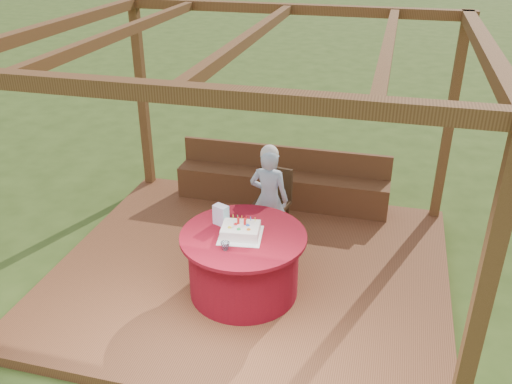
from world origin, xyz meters
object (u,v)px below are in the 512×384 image
at_px(birthday_cake, 241,231).
at_px(chair, 273,199).
at_px(gift_bag, 221,215).
at_px(elderly_woman, 269,197).
at_px(drinking_glass, 225,246).
at_px(bench, 282,185).
at_px(table, 244,263).

bearing_deg(birthday_cake, chair, 88.29).
bearing_deg(chair, gift_bag, -105.06).
bearing_deg(elderly_woman, drinking_glass, -96.18).
xyz_separation_m(birthday_cake, gift_bag, (-0.27, 0.18, 0.05)).
xyz_separation_m(elderly_woman, birthday_cake, (-0.07, -1.00, 0.10)).
relative_size(bench, table, 2.24).
xyz_separation_m(table, chair, (0.02, 1.31, 0.12)).
height_order(birthday_cake, drinking_glass, birthday_cake).
relative_size(elderly_woman, birthday_cake, 2.73).
height_order(bench, drinking_glass, drinking_glass).
distance_m(bench, elderly_woman, 1.25).
relative_size(bench, chair, 3.42).
bearing_deg(gift_bag, bench, 105.68).
bearing_deg(drinking_glass, birthday_cake, 75.80).
bearing_deg(elderly_woman, bench, 94.15).
bearing_deg(bench, chair, -85.96).
bearing_deg(chair, elderly_woman, -85.56).
bearing_deg(gift_bag, table, -5.00).
xyz_separation_m(table, drinking_glass, (-0.10, -0.32, 0.40)).
bearing_deg(birthday_cake, drinking_glass, -104.20).
bearing_deg(table, drinking_glass, -106.52).
bearing_deg(table, bench, 91.08).
distance_m(chair, drinking_glass, 1.66).
distance_m(chair, birthday_cake, 1.37).
height_order(bench, table, bench).
height_order(chair, gift_bag, gift_bag).
bearing_deg(elderly_woman, gift_bag, -112.24).
distance_m(birthday_cake, drinking_glass, 0.31).
bearing_deg(gift_bag, chair, 97.76).
relative_size(table, elderly_woman, 0.99).
distance_m(elderly_woman, drinking_glass, 1.31).
relative_size(bench, drinking_glass, 32.77).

